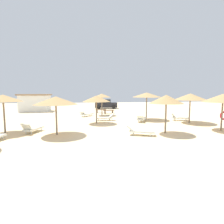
{
  "coord_description": "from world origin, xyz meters",
  "views": [
    {
      "loc": [
        -2.6,
        -12.79,
        2.94
      ],
      "look_at": [
        0.0,
        3.0,
        1.2
      ],
      "focal_mm": 28.79,
      "sensor_mm": 36.0,
      "label": 1
    }
  ],
  "objects_px": {
    "lounger_5": "(140,131)",
    "parked_car": "(106,104)",
    "parasol_6": "(147,95)",
    "parasol_8": "(56,101)",
    "lounger_3": "(33,128)",
    "lounger_2": "(86,114)",
    "lounger_6": "(142,118)",
    "bench_1": "(101,110)",
    "beach_cabana": "(35,103)",
    "parasol_5": "(166,99)",
    "parasol_7": "(190,97)",
    "parasol_0": "(96,99)",
    "parasol_1": "(223,98)",
    "lounger_0": "(105,117)",
    "bench_0": "(109,111)",
    "lounger_7": "(179,117)",
    "parasol_2": "(102,96)",
    "parasol_3": "(3,98)"
  },
  "relations": [
    {
      "from": "parked_car",
      "to": "parasol_1",
      "type": "bearing_deg",
      "value": -72.53
    },
    {
      "from": "parasol_0",
      "to": "parked_car",
      "type": "height_order",
      "value": "parasol_0"
    },
    {
      "from": "parasol_8",
      "to": "lounger_6",
      "type": "bearing_deg",
      "value": 30.03
    },
    {
      "from": "parasol_7",
      "to": "parasol_8",
      "type": "distance_m",
      "value": 12.55
    },
    {
      "from": "parasol_6",
      "to": "bench_1",
      "type": "bearing_deg",
      "value": 119.95
    },
    {
      "from": "parasol_2",
      "to": "bench_1",
      "type": "relative_size",
      "value": 1.85
    },
    {
      "from": "lounger_0",
      "to": "beach_cabana",
      "type": "relative_size",
      "value": 0.41
    },
    {
      "from": "lounger_5",
      "to": "beach_cabana",
      "type": "height_order",
      "value": "beach_cabana"
    },
    {
      "from": "lounger_5",
      "to": "parked_car",
      "type": "relative_size",
      "value": 0.48
    },
    {
      "from": "parasol_7",
      "to": "lounger_6",
      "type": "distance_m",
      "value": 5.1
    },
    {
      "from": "bench_1",
      "to": "parked_car",
      "type": "relative_size",
      "value": 0.36
    },
    {
      "from": "parked_car",
      "to": "parasol_0",
      "type": "bearing_deg",
      "value": -100.61
    },
    {
      "from": "lounger_2",
      "to": "parasol_7",
      "type": "bearing_deg",
      "value": -32.68
    },
    {
      "from": "bench_0",
      "to": "bench_1",
      "type": "distance_m",
      "value": 1.49
    },
    {
      "from": "bench_1",
      "to": "beach_cabana",
      "type": "xyz_separation_m",
      "value": [
        -9.95,
        3.69,
        1.03
      ]
    },
    {
      "from": "lounger_5",
      "to": "lounger_2",
      "type": "bearing_deg",
      "value": 108.03
    },
    {
      "from": "parasol_2",
      "to": "parasol_6",
      "type": "xyz_separation_m",
      "value": [
        4.39,
        -4.46,
        0.14
      ]
    },
    {
      "from": "parked_car",
      "to": "lounger_6",
      "type": "bearing_deg",
      "value": -83.72
    },
    {
      "from": "lounger_2",
      "to": "parked_car",
      "type": "relative_size",
      "value": 0.44
    },
    {
      "from": "parasol_1",
      "to": "bench_1",
      "type": "distance_m",
      "value": 16.02
    },
    {
      "from": "beach_cabana",
      "to": "bench_1",
      "type": "bearing_deg",
      "value": -20.34
    },
    {
      "from": "parasol_0",
      "to": "beach_cabana",
      "type": "relative_size",
      "value": 0.57
    },
    {
      "from": "lounger_6",
      "to": "lounger_3",
      "type": "bearing_deg",
      "value": -159.91
    },
    {
      "from": "parasol_0",
      "to": "bench_0",
      "type": "relative_size",
      "value": 1.72
    },
    {
      "from": "bench_0",
      "to": "lounger_0",
      "type": "bearing_deg",
      "value": -101.6
    },
    {
      "from": "lounger_6",
      "to": "lounger_2",
      "type": "bearing_deg",
      "value": 137.2
    },
    {
      "from": "parasol_7",
      "to": "lounger_6",
      "type": "relative_size",
      "value": 1.64
    },
    {
      "from": "lounger_3",
      "to": "parasol_6",
      "type": "bearing_deg",
      "value": 24.66
    },
    {
      "from": "lounger_5",
      "to": "parked_car",
      "type": "bearing_deg",
      "value": 89.11
    },
    {
      "from": "lounger_5",
      "to": "bench_1",
      "type": "bearing_deg",
      "value": 95.03
    },
    {
      "from": "parked_car",
      "to": "beach_cabana",
      "type": "bearing_deg",
      "value": -165.32
    },
    {
      "from": "parasol_0",
      "to": "parasol_5",
      "type": "bearing_deg",
      "value": -48.09
    },
    {
      "from": "bench_0",
      "to": "lounger_5",
      "type": "bearing_deg",
      "value": -88.83
    },
    {
      "from": "parasol_6",
      "to": "lounger_0",
      "type": "bearing_deg",
      "value": 178.89
    },
    {
      "from": "parasol_6",
      "to": "parasol_8",
      "type": "xyz_separation_m",
      "value": [
        -8.67,
        -5.79,
        -0.29
      ]
    },
    {
      "from": "parasol_0",
      "to": "lounger_7",
      "type": "height_order",
      "value": "parasol_0"
    },
    {
      "from": "lounger_5",
      "to": "parasol_5",
      "type": "bearing_deg",
      "value": 7.83
    },
    {
      "from": "parasol_5",
      "to": "parked_car",
      "type": "bearing_deg",
      "value": 94.6
    },
    {
      "from": "parasol_0",
      "to": "bench_1",
      "type": "relative_size",
      "value": 1.75
    },
    {
      "from": "parasol_0",
      "to": "parasol_2",
      "type": "distance_m",
      "value": 6.09
    },
    {
      "from": "parasol_3",
      "to": "beach_cabana",
      "type": "bearing_deg",
      "value": 96.16
    },
    {
      "from": "bench_0",
      "to": "parasol_7",
      "type": "bearing_deg",
      "value": -52.76
    },
    {
      "from": "parasol_5",
      "to": "lounger_6",
      "type": "height_order",
      "value": "parasol_5"
    },
    {
      "from": "parasol_0",
      "to": "lounger_7",
      "type": "distance_m",
      "value": 9.07
    },
    {
      "from": "parasol_0",
      "to": "parasol_8",
      "type": "bearing_deg",
      "value": -126.07
    },
    {
      "from": "parasol_7",
      "to": "bench_0",
      "type": "distance_m",
      "value": 11.3
    },
    {
      "from": "parasol_0",
      "to": "lounger_2",
      "type": "bearing_deg",
      "value": 99.42
    },
    {
      "from": "parasol_1",
      "to": "bench_1",
      "type": "bearing_deg",
      "value": 120.27
    },
    {
      "from": "parasol_0",
      "to": "bench_1",
      "type": "xyz_separation_m",
      "value": [
        1.34,
        8.86,
        -2.01
      ]
    },
    {
      "from": "parasol_7",
      "to": "lounger_5",
      "type": "relative_size",
      "value": 1.57
    }
  ]
}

